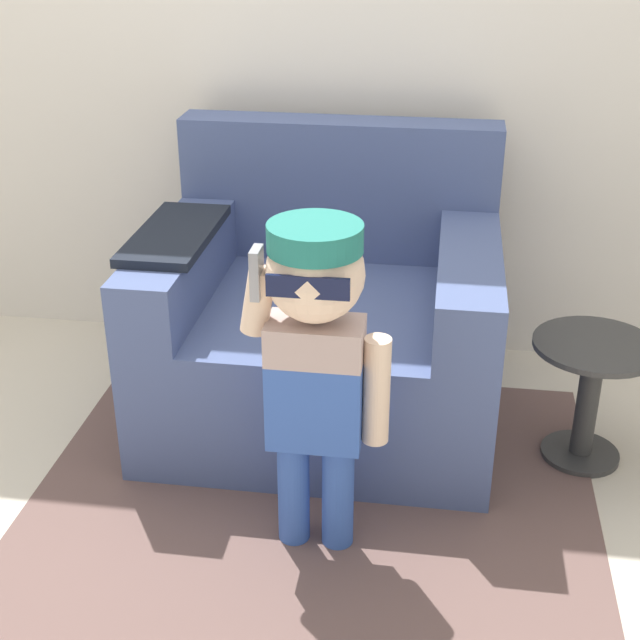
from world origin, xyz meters
The scene contains 6 objects.
ground_plane centered at (0.00, 0.00, 0.00)m, with size 10.00×10.00×0.00m, color beige.
wall_back centered at (0.00, 0.84, 1.30)m, with size 10.00×0.05×2.60m.
armchair centered at (0.20, 0.28, 0.33)m, with size 1.16×0.99×0.96m.
person_child centered at (0.28, -0.45, 0.64)m, with size 0.39×0.30×0.96m.
side_table centered at (1.08, 0.09, 0.26)m, with size 0.39×0.39×0.42m.
rug centered at (0.24, -0.23, 0.00)m, with size 1.72×1.47×0.01m.
Camera 1 is at (0.59, -2.46, 1.70)m, focal length 50.00 mm.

